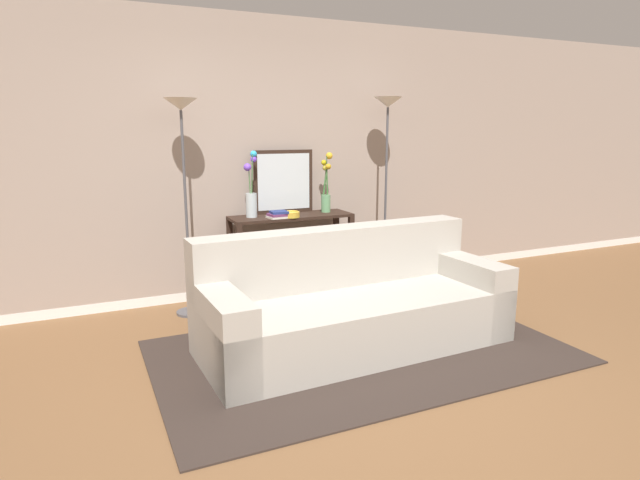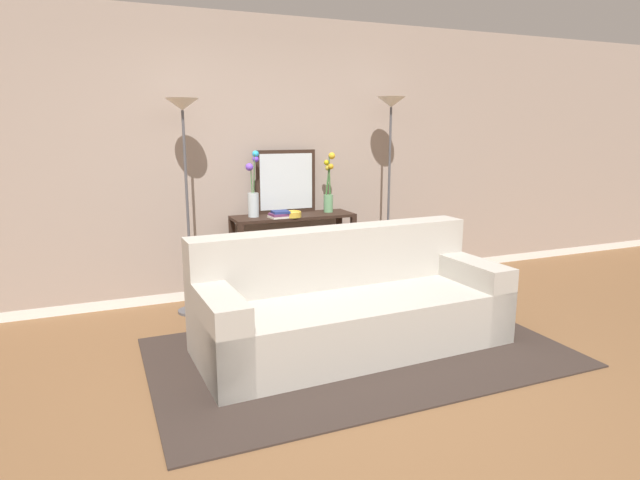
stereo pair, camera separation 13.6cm
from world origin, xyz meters
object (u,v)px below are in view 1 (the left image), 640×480
(fruit_bowl, at_px, (291,214))
(book_row_under_console, at_px, (262,294))
(couch, at_px, (352,306))
(vase_tall_flowers, at_px, (251,194))
(floor_lamp_left, at_px, (183,147))
(console_table, at_px, (291,241))
(wall_mirror, at_px, (284,182))
(book_stack, at_px, (279,215))
(vase_short_flowers, at_px, (326,189))
(floor_lamp_right, at_px, (387,140))

(fruit_bowl, relative_size, book_row_under_console, 0.47)
(couch, bearing_deg, vase_tall_flowers, 104.37)
(couch, height_order, floor_lamp_left, floor_lamp_left)
(console_table, bearing_deg, fruit_bowl, -112.31)
(wall_mirror, distance_m, book_stack, 0.43)
(book_row_under_console, bearing_deg, fruit_bowl, -25.55)
(floor_lamp_left, xyz_separation_m, book_stack, (0.85, -0.02, -0.64))
(fruit_bowl, height_order, book_row_under_console, fruit_bowl)
(couch, xyz_separation_m, vase_short_flowers, (0.42, 1.37, 0.74))
(vase_tall_flowers, bearing_deg, book_stack, -35.70)
(console_table, distance_m, vase_tall_flowers, 0.61)
(floor_lamp_right, height_order, wall_mirror, floor_lamp_right)
(console_table, relative_size, vase_tall_flowers, 1.92)
(floor_lamp_right, xyz_separation_m, book_row_under_console, (-1.31, 0.10, -1.47))
(floor_lamp_left, bearing_deg, vase_tall_flowers, 11.61)
(floor_lamp_left, bearing_deg, book_stack, -1.51)
(wall_mirror, height_order, vase_tall_flowers, vase_tall_flowers)
(console_table, height_order, book_stack, book_stack)
(floor_lamp_left, xyz_separation_m, fruit_bowl, (0.97, -0.03, -0.64))
(book_stack, bearing_deg, fruit_bowl, -2.85)
(floor_lamp_right, bearing_deg, vase_tall_flowers, 174.64)
(fruit_bowl, bearing_deg, console_table, 67.69)
(floor_lamp_left, height_order, fruit_bowl, floor_lamp_left)
(vase_short_flowers, bearing_deg, fruit_bowl, -160.54)
(book_row_under_console, bearing_deg, floor_lamp_right, -4.15)
(floor_lamp_right, xyz_separation_m, book_stack, (-1.18, -0.02, -0.68))
(console_table, relative_size, book_stack, 5.64)
(fruit_bowl, bearing_deg, vase_short_flowers, 19.46)
(couch, distance_m, vase_tall_flowers, 1.59)
(fruit_bowl, bearing_deg, floor_lamp_right, 1.54)
(wall_mirror, distance_m, fruit_bowl, 0.40)
(floor_lamp_left, height_order, book_stack, floor_lamp_left)
(fruit_bowl, distance_m, book_stack, 0.12)
(couch, relative_size, vase_tall_flowers, 3.81)
(console_table, relative_size, book_row_under_console, 3.40)
(couch, height_order, vase_tall_flowers, vase_tall_flowers)
(book_stack, xyz_separation_m, book_row_under_console, (-0.14, 0.12, -0.79))
(floor_lamp_left, relative_size, vase_short_flowers, 3.19)
(book_stack, bearing_deg, floor_lamp_right, 1.09)
(floor_lamp_left, distance_m, book_stack, 1.06)
(book_stack, height_order, book_row_under_console, book_stack)
(floor_lamp_right, distance_m, wall_mirror, 1.12)
(wall_mirror, height_order, vase_short_flowers, wall_mirror)
(floor_lamp_left, bearing_deg, wall_mirror, 14.30)
(console_table, distance_m, floor_lamp_left, 1.38)
(couch, height_order, vase_short_flowers, vase_short_flowers)
(console_table, distance_m, wall_mirror, 0.59)
(wall_mirror, xyz_separation_m, book_row_under_console, (-0.30, -0.16, -1.07))
(floor_lamp_left, bearing_deg, console_table, 5.34)
(book_row_under_console, bearing_deg, book_stack, -40.67)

